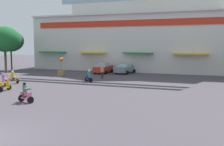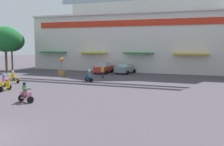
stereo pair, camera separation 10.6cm
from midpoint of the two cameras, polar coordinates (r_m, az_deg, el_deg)
ground_plane at (r=24.60m, az=-3.96°, el=-4.08°), size 128.00×128.00×0.00m
colonial_building at (r=45.99m, az=7.92°, el=10.61°), size 38.42×15.74×18.21m
plaza_tree_0 at (r=43.36m, az=-22.25°, el=6.85°), size 4.83×4.42×7.13m
plaza_tree_2 at (r=47.33m, az=-21.10°, el=6.55°), size 4.41×4.13×6.73m
parked_car_0 at (r=39.71m, az=-1.76°, el=1.08°), size 2.34×4.06×1.55m
parked_car_1 at (r=39.54m, az=3.00°, el=1.04°), size 2.62×4.50×1.51m
scooter_rider_0 at (r=26.87m, az=-22.34°, el=-2.24°), size 0.67×1.43×1.59m
scooter_rider_1 at (r=21.09m, az=-18.28°, el=-4.38°), size 1.40×0.88×1.57m
scooter_rider_4 at (r=30.93m, az=-4.97°, el=-0.81°), size 1.39×1.38×1.46m
scooter_rider_5 at (r=31.24m, az=-20.89°, el=-1.13°), size 1.11×1.54×1.50m
pedestrian_1 at (r=33.70m, az=-2.00°, el=0.37°), size 0.51×0.51×1.64m
balloon_vendor_cart at (r=37.32m, az=-10.91°, el=1.22°), size 0.96×0.86×2.58m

